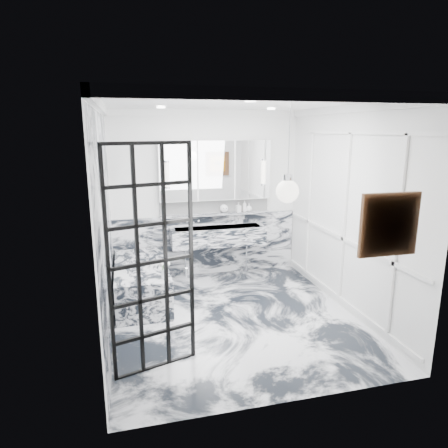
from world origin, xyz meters
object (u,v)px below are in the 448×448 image
object	(u,v)px
crittall_door	(152,262)
mirror_cabinet	(215,170)
trough_sink	(218,236)
bathtub	(142,282)

from	to	relation	value
crittall_door	mirror_cabinet	world-z (taller)	crittall_door
trough_sink	mirror_cabinet	world-z (taller)	mirror_cabinet
trough_sink	mirror_cabinet	xyz separation A→B (m)	(-0.00, 0.17, 1.09)
trough_sink	bathtub	xyz separation A→B (m)	(-1.33, -0.66, -0.45)
mirror_cabinet	bathtub	distance (m)	2.20
crittall_door	mirror_cabinet	size ratio (longest dim) A/B	1.24
trough_sink	bathtub	size ratio (longest dim) A/B	0.97
mirror_cabinet	crittall_door	bearing A→B (deg)	-115.61
mirror_cabinet	bathtub	bearing A→B (deg)	-147.94
crittall_door	bathtub	distance (m)	2.03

